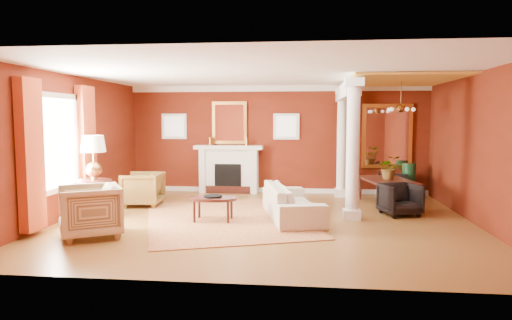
# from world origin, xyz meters

# --- Properties ---
(ground) EXTENTS (8.00, 8.00, 0.00)m
(ground) POSITION_xyz_m (0.00, 0.00, 0.00)
(ground) COLOR brown
(ground) RESTS_ON ground
(room_shell) EXTENTS (8.04, 7.04, 2.92)m
(room_shell) POSITION_xyz_m (0.00, 0.00, 2.02)
(room_shell) COLOR #641B0D
(room_shell) RESTS_ON ground
(fireplace) EXTENTS (1.85, 0.42, 1.29)m
(fireplace) POSITION_xyz_m (-1.30, 3.32, 0.65)
(fireplace) COLOR white
(fireplace) RESTS_ON ground
(overmantel_mirror) EXTENTS (0.95, 0.07, 1.15)m
(overmantel_mirror) POSITION_xyz_m (-1.30, 3.45, 1.90)
(overmantel_mirror) COLOR gold
(overmantel_mirror) RESTS_ON fireplace
(flank_window_left) EXTENTS (0.70, 0.07, 0.70)m
(flank_window_left) POSITION_xyz_m (-2.85, 3.46, 1.80)
(flank_window_left) COLOR white
(flank_window_left) RESTS_ON room_shell
(flank_window_right) EXTENTS (0.70, 0.07, 0.70)m
(flank_window_right) POSITION_xyz_m (0.25, 3.46, 1.80)
(flank_window_right) COLOR white
(flank_window_right) RESTS_ON room_shell
(left_window) EXTENTS (0.21, 2.55, 2.60)m
(left_window) POSITION_xyz_m (-3.89, -0.60, 1.42)
(left_window) COLOR white
(left_window) RESTS_ON room_shell
(column_front) EXTENTS (0.36, 0.36, 2.80)m
(column_front) POSITION_xyz_m (1.70, 0.30, 1.43)
(column_front) COLOR white
(column_front) RESTS_ON ground
(column_back) EXTENTS (0.36, 0.36, 2.80)m
(column_back) POSITION_xyz_m (1.70, 3.00, 1.43)
(column_back) COLOR white
(column_back) RESTS_ON ground
(header_beam) EXTENTS (0.30, 3.20, 0.32)m
(header_beam) POSITION_xyz_m (1.70, 1.90, 2.62)
(header_beam) COLOR white
(header_beam) RESTS_ON column_front
(amber_ceiling) EXTENTS (2.30, 3.40, 0.04)m
(amber_ceiling) POSITION_xyz_m (2.85, 1.75, 2.87)
(amber_ceiling) COLOR gold
(amber_ceiling) RESTS_ON room_shell
(dining_mirror) EXTENTS (1.30, 0.07, 1.70)m
(dining_mirror) POSITION_xyz_m (2.90, 3.45, 1.55)
(dining_mirror) COLOR gold
(dining_mirror) RESTS_ON room_shell
(chandelier) EXTENTS (0.60, 0.62, 0.75)m
(chandelier) POSITION_xyz_m (2.90, 1.80, 2.25)
(chandelier) COLOR #A46B33
(chandelier) RESTS_ON room_shell
(crown_trim) EXTENTS (8.00, 0.08, 0.16)m
(crown_trim) POSITION_xyz_m (0.00, 3.46, 2.82)
(crown_trim) COLOR white
(crown_trim) RESTS_ON room_shell
(base_trim) EXTENTS (8.00, 0.08, 0.12)m
(base_trim) POSITION_xyz_m (0.00, 3.46, 0.06)
(base_trim) COLOR white
(base_trim) RESTS_ON ground
(rug) EXTENTS (4.19, 4.81, 0.02)m
(rug) POSITION_xyz_m (-0.82, 0.06, 0.01)
(rug) COLOR maroon
(rug) RESTS_ON ground
(sofa) EXTENTS (1.17, 2.42, 0.91)m
(sofa) POSITION_xyz_m (0.51, 0.25, 0.46)
(sofa) COLOR beige
(sofa) RESTS_ON ground
(armchair_leopard) EXTENTS (0.83, 0.88, 0.86)m
(armchair_leopard) POSITION_xyz_m (-2.96, 1.22, 0.43)
(armchair_leopard) COLOR black
(armchair_leopard) RESTS_ON ground
(armchair_stripe) EXTENTS (1.26, 1.28, 0.99)m
(armchair_stripe) POSITION_xyz_m (-2.87, -1.58, 0.49)
(armchair_stripe) COLOR #CAB486
(armchair_stripe) RESTS_ON ground
(coffee_table) EXTENTS (0.94, 0.94, 0.48)m
(coffee_table) POSITION_xyz_m (-1.03, -0.17, 0.43)
(coffee_table) COLOR black
(coffee_table) RESTS_ON ground
(coffee_book) EXTENTS (0.18, 0.07, 0.24)m
(coffee_book) POSITION_xyz_m (-1.06, -0.12, 0.60)
(coffee_book) COLOR black
(coffee_book) RESTS_ON coffee_table
(side_table) EXTENTS (0.67, 0.67, 1.68)m
(side_table) POSITION_xyz_m (-3.48, -0.12, 1.15)
(side_table) COLOR black
(side_table) RESTS_ON ground
(dining_table) EXTENTS (0.94, 1.81, 0.96)m
(dining_table) POSITION_xyz_m (2.71, 1.90, 0.48)
(dining_table) COLOR black
(dining_table) RESTS_ON ground
(dining_chair_near) EXTENTS (0.89, 0.86, 0.73)m
(dining_chair_near) POSITION_xyz_m (2.74, 0.79, 0.37)
(dining_chair_near) COLOR black
(dining_chair_near) RESTS_ON ground
(dining_chair_far) EXTENTS (0.77, 0.73, 0.71)m
(dining_chair_far) POSITION_xyz_m (2.98, 3.00, 0.35)
(dining_chair_far) COLOR black
(dining_chair_far) RESTS_ON ground
(green_urn) EXTENTS (0.37, 0.37, 0.89)m
(green_urn) POSITION_xyz_m (3.39, 3.00, 0.35)
(green_urn) COLOR #133E1E
(green_urn) RESTS_ON ground
(potted_plant) EXTENTS (0.54, 0.59, 0.43)m
(potted_plant) POSITION_xyz_m (2.71, 1.94, 1.18)
(potted_plant) COLOR #26591E
(potted_plant) RESTS_ON dining_table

